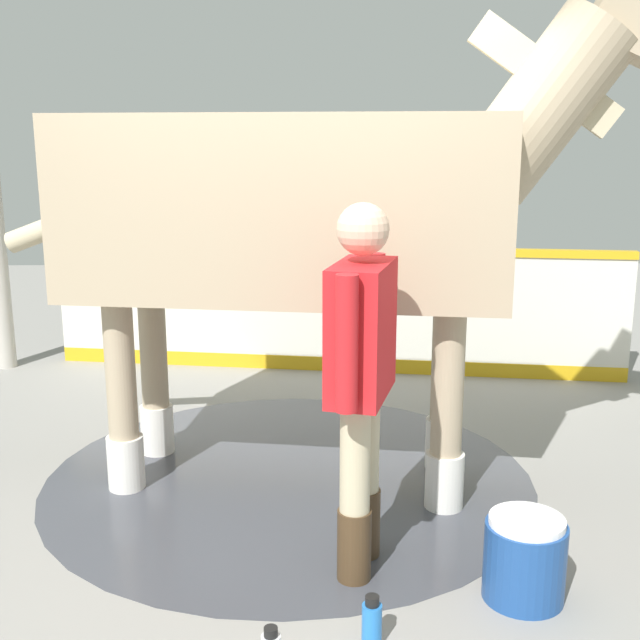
# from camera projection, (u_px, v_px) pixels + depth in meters

# --- Properties ---
(ground_plane) EXTENTS (16.00, 16.00, 0.02)m
(ground_plane) POSITION_uv_depth(u_px,v_px,m) (277.00, 498.00, 4.22)
(ground_plane) COLOR gray
(wet_patch) EXTENTS (2.75, 2.75, 0.00)m
(wet_patch) POSITION_uv_depth(u_px,v_px,m) (289.00, 477.00, 4.45)
(wet_patch) COLOR #42444C
(wet_patch) RESTS_ON ground
(barrier_wall) EXTENTS (4.65, 0.80, 1.04)m
(barrier_wall) POSITION_uv_depth(u_px,v_px,m) (334.00, 314.00, 6.41)
(barrier_wall) COLOR silver
(barrier_wall) RESTS_ON ground
(horse) EXTENTS (3.66, 1.27, 2.69)m
(horse) POSITION_uv_depth(u_px,v_px,m) (310.00, 210.00, 4.09)
(horse) COLOR tan
(horse) RESTS_ON ground
(handler) EXTENTS (0.34, 0.64, 1.63)m
(handler) POSITION_uv_depth(u_px,v_px,m) (361.00, 367.00, 3.31)
(handler) COLOR #47331E
(handler) RESTS_ON ground
(wash_bucket) EXTENTS (0.34, 0.34, 0.36)m
(wash_bucket) POSITION_uv_depth(u_px,v_px,m) (525.00, 558.00, 3.24)
(wash_bucket) COLOR #1E478C
(wash_bucket) RESTS_ON ground
(bottle_spray) EXTENTS (0.08, 0.08, 0.21)m
(bottle_spray) POSITION_uv_depth(u_px,v_px,m) (372.00, 623.00, 2.95)
(bottle_spray) COLOR blue
(bottle_spray) RESTS_ON ground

